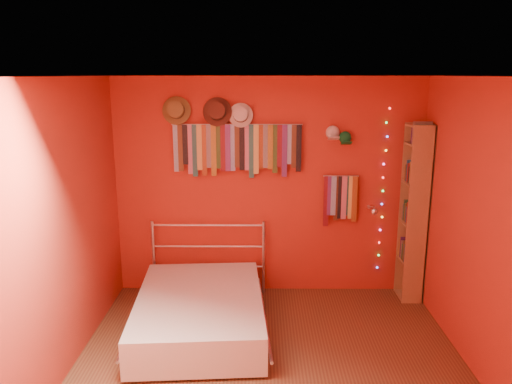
{
  "coord_description": "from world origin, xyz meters",
  "views": [
    {
      "loc": [
        -0.09,
        -3.83,
        2.52
      ],
      "look_at": [
        -0.13,
        0.9,
        1.4
      ],
      "focal_mm": 35.0,
      "sensor_mm": 36.0,
      "label": 1
    }
  ],
  "objects_px": {
    "bookshelf": "(417,212)",
    "bed": "(200,312)",
    "tie_rack": "(237,147)",
    "reading_lamp": "(373,210)"
  },
  "relations": [
    {
      "from": "tie_rack",
      "to": "bed",
      "type": "xyz_separation_m",
      "value": [
        -0.34,
        -0.95,
        -1.52
      ]
    },
    {
      "from": "bookshelf",
      "to": "bed",
      "type": "bearing_deg",
      "value": -161.28
    },
    {
      "from": "reading_lamp",
      "to": "bookshelf",
      "type": "bearing_deg",
      "value": 4.12
    },
    {
      "from": "tie_rack",
      "to": "reading_lamp",
      "type": "bearing_deg",
      "value": -7.17
    },
    {
      "from": "tie_rack",
      "to": "reading_lamp",
      "type": "distance_m",
      "value": 1.67
    },
    {
      "from": "bookshelf",
      "to": "tie_rack",
      "type": "bearing_deg",
      "value": 175.61
    },
    {
      "from": "reading_lamp",
      "to": "bed",
      "type": "xyz_separation_m",
      "value": [
        -1.85,
        -0.76,
        -0.84
      ]
    },
    {
      "from": "tie_rack",
      "to": "bookshelf",
      "type": "xyz_separation_m",
      "value": [
        2.01,
        -0.15,
        -0.71
      ]
    },
    {
      "from": "reading_lamp",
      "to": "bookshelf",
      "type": "height_order",
      "value": "bookshelf"
    },
    {
      "from": "bookshelf",
      "to": "bed",
      "type": "xyz_separation_m",
      "value": [
        -2.35,
        -0.8,
        -0.81
      ]
    }
  ]
}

